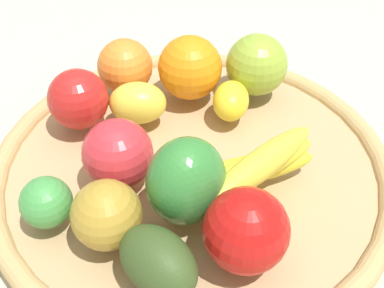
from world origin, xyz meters
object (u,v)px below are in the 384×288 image
Objects in this scene: orange_1 at (190,68)px; apple_4 at (78,99)px; banana_bunch at (253,168)px; bell_pepper at (186,181)px; apple_1 at (116,151)px; avocado at (158,261)px; orange_0 at (125,66)px; apple_0 at (246,230)px; apple_2 at (107,215)px; lemon_1 at (231,101)px; lime_0 at (46,202)px; lemon_0 at (138,103)px; apple_3 at (257,65)px.

apple_4 is at bearing 90.07° from orange_1.
orange_1 is at bearing -3.17° from banana_bunch.
bell_pepper is 1.23× the size of apple_1.
apple_4 is (0.18, 0.06, -0.01)m from bell_pepper.
avocado is (-0.06, 0.05, -0.02)m from bell_pepper.
banana_bunch is at bearing -164.62° from orange_0.
apple_2 is (0.07, 0.11, -0.01)m from apple_0.
lemon_1 is at bearing -136.79° from orange_0.
lemon_1 is at bearing 30.00° from bell_pepper.
banana_bunch is (-0.04, -0.20, 0.00)m from lime_0.
banana_bunch is 2.04× the size of apple_0.
avocado is at bearing 116.55° from banana_bunch.
bell_pepper is 1.54× the size of lemon_1.
lime_0 is at bearing 141.92° from orange_0.
apple_3 is at bearing -91.59° from lemon_0.
orange_0 is at bearing -21.68° from apple_1.
apple_1 is at bearing 158.32° from orange_0.
apple_4 is 0.09m from orange_0.
bell_pepper is 0.23m from orange_0.
bell_pepper is at bearing -41.22° from avocado.
banana_bunch is at bearing 176.83° from orange_1.
avocado is at bearing 137.73° from lemon_1.
apple_1 reaches higher than lemon_1.
apple_0 reaches higher than avocado.
bell_pepper is 1.37× the size of apple_2.
apple_3 reaches higher than avocado.
orange_1 reaches higher than apple_1.
apple_2 is (-0.05, -0.05, 0.01)m from lime_0.
lime_0 is at bearing 107.33° from lemon_1.
apple_0 is at bearing -161.48° from apple_4.
orange_0 is at bearing 64.86° from apple_3.
apple_3 is at bearing -69.55° from apple_1.
avocado is at bearing -148.43° from bell_pepper.
apple_3 is at bearing 25.90° from bell_pepper.
lemon_0 is (-0.02, 0.08, -0.02)m from orange_1.
banana_bunch is 2.22× the size of apple_4.
apple_4 is 0.23m from apple_3.
lime_0 reaches higher than lemon_1.
bell_pepper is (-0.05, -0.13, 0.02)m from lime_0.
apple_2 is (-0.12, 0.19, 0.01)m from lemon_1.
bell_pepper is 0.08m from avocado.
apple_4 is at bearing 36.84° from banana_bunch.
avocado is (-0.18, 0.17, 0.01)m from lemon_1.
apple_1 is 0.94× the size of apple_3.
bell_pepper is at bearing -110.56° from lime_0.
apple_1 is at bearing 110.45° from apple_3.
orange_1 reaches higher than apple_3.
lemon_1 is 0.84× the size of orange_0.
apple_3 reaches higher than lemon_0.
apple_0 is at bearing 155.74° from lemon_1.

